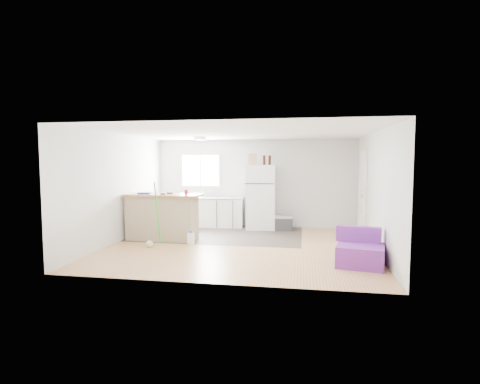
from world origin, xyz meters
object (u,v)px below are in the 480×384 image
object	(u,v)px
blue_tray	(145,193)
bottle_left	(264,160)
peninsula	(162,217)
purple_seat	(360,252)
cardboard_box	(252,159)
cooler	(283,223)
cleaner_jug	(191,239)
mop	(152,236)
red_cup	(186,192)
kitchen_cabinets	(211,212)
bottle_right	(270,160)
refrigerator	(261,197)

from	to	relation	value
blue_tray	bottle_left	distance (m)	3.19
blue_tray	bottle_left	bearing A→B (deg)	34.33
peninsula	purple_seat	bearing A→B (deg)	-17.47
cardboard_box	bottle_left	distance (m)	0.31
cooler	blue_tray	distance (m)	3.61
cleaner_jug	mop	bearing A→B (deg)	-154.03
blue_tray	cooler	bearing A→B (deg)	28.79
bottle_left	blue_tray	bearing A→B (deg)	-145.67
purple_seat	cleaner_jug	size ratio (longest dim) A/B	2.98
cooler	red_cup	bearing A→B (deg)	-146.15
peninsula	bottle_left	xyz separation A→B (m)	(2.16, 1.72, 1.30)
kitchen_cabinets	cooler	world-z (taller)	kitchen_cabinets
blue_tray	cardboard_box	distance (m)	2.95
red_cup	cardboard_box	size ratio (longest dim) A/B	0.40
purple_seat	red_cup	size ratio (longest dim) A/B	7.55
cooler	mop	xyz separation A→B (m)	(-2.63, -2.40, 0.03)
peninsula	mop	bearing A→B (deg)	-85.09
purple_seat	cleaner_jug	world-z (taller)	purple_seat
cleaner_jug	red_cup	xyz separation A→B (m)	(-0.22, 0.38, 0.99)
cleaner_jug	bottle_right	xyz separation A→B (m)	(1.51, 2.16, 1.70)
peninsula	bottle_right	world-z (taller)	bottle_right
purple_seat	cardboard_box	world-z (taller)	cardboard_box
peninsula	bottle_left	bearing A→B (deg)	39.89
kitchen_cabinets	refrigerator	distance (m)	1.46
cooler	bottle_right	size ratio (longest dim) A/B	2.14
refrigerator	blue_tray	world-z (taller)	refrigerator
bottle_right	kitchen_cabinets	bearing A→B (deg)	176.91
kitchen_cabinets	mop	world-z (taller)	mop
mop	blue_tray	world-z (taller)	mop
peninsula	blue_tray	distance (m)	0.67
peninsula	bottle_right	xyz separation A→B (m)	(2.30, 1.78, 1.30)
kitchen_cabinets	mop	bearing A→B (deg)	-107.68
kitchen_cabinets	cleaner_jug	bearing A→B (deg)	-91.14
kitchen_cabinets	bottle_left	bearing A→B (deg)	-9.87
refrigerator	bottle_right	size ratio (longest dim) A/B	6.84
mop	purple_seat	bearing A→B (deg)	-13.70
refrigerator	purple_seat	size ratio (longest dim) A/B	1.89
purple_seat	cardboard_box	distance (m)	4.23
purple_seat	cardboard_box	xyz separation A→B (m)	(-2.32, 3.14, 1.63)
purple_seat	bottle_left	size ratio (longest dim) A/B	3.62
peninsula	purple_seat	world-z (taller)	peninsula
kitchen_cabinets	refrigerator	xyz separation A→B (m)	(1.39, -0.09, 0.44)
kitchen_cabinets	red_cup	size ratio (longest dim) A/B	15.52
purple_seat	kitchen_cabinets	bearing A→B (deg)	148.07
kitchen_cabinets	refrigerator	world-z (taller)	refrigerator
peninsula	blue_tray	xyz separation A→B (m)	(-0.40, -0.03, 0.54)
refrigerator	blue_tray	xyz separation A→B (m)	(-2.46, -1.82, 0.22)
cardboard_box	peninsula	bearing A→B (deg)	-137.38
bottle_left	bottle_right	distance (m)	0.15
cooler	purple_seat	size ratio (longest dim) A/B	0.59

